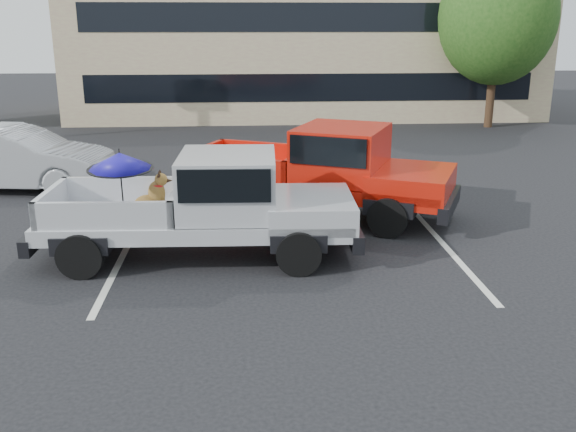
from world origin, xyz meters
name	(u,v)px	position (x,y,z in m)	size (l,w,h in m)	color
ground	(297,300)	(0.00, 0.00, 0.00)	(90.00, 90.00, 0.00)	black
stripe_left	(122,258)	(-3.00, 2.00, 0.00)	(0.12, 5.00, 0.01)	silver
stripe_right	(449,250)	(3.00, 2.00, 0.00)	(0.12, 5.00, 0.01)	silver
motel_building	(303,41)	(2.00, 20.99, 3.21)	(20.40, 8.40, 6.30)	tan
tree_right	(498,17)	(9.00, 16.00, 4.21)	(4.46, 4.46, 6.78)	#332114
tree_back	(378,13)	(6.00, 24.00, 4.41)	(4.68, 4.68, 7.11)	#332114
silver_pickup	(215,200)	(-1.29, 1.98, 1.05)	(5.75, 2.27, 2.06)	black
red_pickup	(333,168)	(1.13, 4.33, 1.08)	(6.28, 4.35, 1.97)	black
silver_sedan	(16,159)	(-6.45, 7.18, 0.79)	(1.67, 4.78, 1.57)	#ABAEB2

